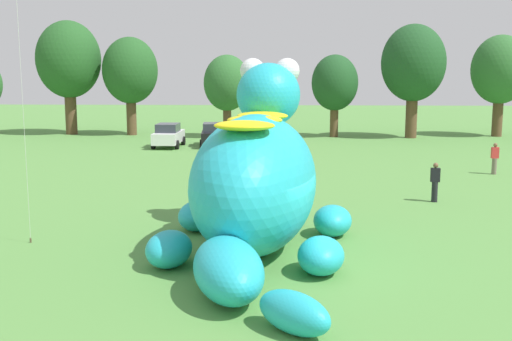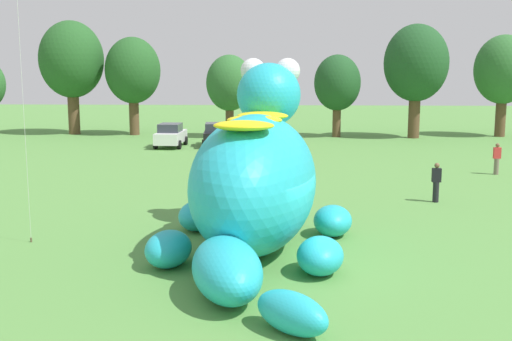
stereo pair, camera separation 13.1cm
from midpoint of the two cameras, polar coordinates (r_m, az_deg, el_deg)
ground_plane at (r=19.02m, az=2.91°, el=-8.43°), size 160.00×160.00×0.00m
giant_inflatable_creature at (r=20.04m, az=0.10°, el=-0.95°), size 6.54×12.06×6.09m
car_white at (r=46.95m, az=-7.54°, el=3.14°), size 2.01×4.14×1.72m
car_black at (r=47.11m, az=-3.51°, el=3.22°), size 2.21×4.23×1.72m
car_orange at (r=46.31m, az=0.05°, el=3.14°), size 2.39×4.31×1.72m
tree_left at (r=57.59m, az=-16.08°, el=9.43°), size 5.46×5.46×9.69m
tree_mid_left at (r=55.75m, az=-10.87°, el=8.70°), size 4.67×4.67×8.29m
tree_centre_left at (r=52.83m, az=-2.31°, el=7.76°), size 3.82×3.82×6.77m
tree_centre at (r=53.50m, az=7.34°, el=7.72°), size 3.83×3.83×6.79m
tree_centre_right at (r=53.94m, az=14.16°, el=9.22°), size 5.19×5.19×9.21m
tree_mid_right at (r=57.22m, az=21.26°, el=8.34°), size 4.74×4.74×8.41m
spectator_near_inflatable at (r=36.94m, az=20.78°, el=0.97°), size 0.38×0.26×1.71m
spectator_mid_field at (r=28.54m, az=15.91°, el=-1.05°), size 0.38×0.26×1.71m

